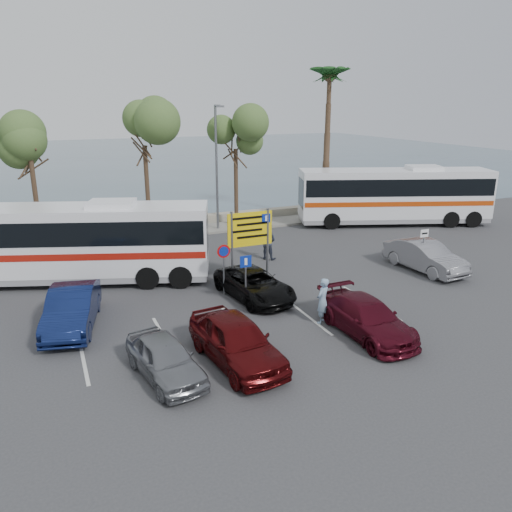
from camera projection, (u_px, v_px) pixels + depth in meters
name	position (u px, v px, depth m)	size (l,w,h in m)	color
ground	(258.00, 312.00, 20.63)	(120.00, 120.00, 0.00)	#363639
kerb_strip	(173.00, 232.00, 32.88)	(44.00, 2.40, 0.15)	gray
seawall	(166.00, 223.00, 34.57)	(48.00, 0.80, 0.60)	gray
sea	(95.00, 161.00, 73.24)	(140.00, 140.00, 0.00)	#3D5562
tree_left	(29.00, 145.00, 28.10)	(3.20, 3.20, 7.20)	#382619
tree_mid	(144.00, 130.00, 30.36)	(3.20, 3.20, 8.00)	#382619
tree_right	(235.00, 136.00, 32.78)	(3.20, 3.20, 7.40)	#382619
palm_tree	(330.00, 78.00, 34.33)	(4.80, 4.80, 11.20)	#382619
street_lamp_right	(217.00, 162.00, 32.26)	(0.45, 1.15, 8.01)	slate
direction_sign	(250.00, 235.00, 23.09)	(2.20, 0.12, 3.60)	slate
sign_no_stop	(224.00, 261.00, 22.03)	(0.60, 0.08, 2.35)	slate
sign_parking	(246.00, 273.00, 20.81)	(0.50, 0.07, 2.25)	slate
sign_taxi	(423.00, 244.00, 25.23)	(0.50, 0.07, 2.20)	slate
lane_markings	(241.00, 326.00, 19.32)	(12.02, 4.20, 0.01)	silver
coach_bus_left	(75.00, 245.00, 23.62)	(12.75, 6.75, 3.92)	white
coach_bus_right	(394.00, 197.00, 34.95)	(13.30, 7.16, 4.10)	white
car_silver_a	(165.00, 358.00, 15.59)	(1.53, 3.80, 1.30)	gray
car_blue	(72.00, 309.00, 19.03)	(1.63, 4.69, 1.54)	#0F1B4A
car_maroon	(367.00, 318.00, 18.46)	(1.88, 4.62, 1.34)	#4C0C19
car_red	(236.00, 340.00, 16.46)	(1.86, 4.63, 1.58)	#4E0B0C
suv_black	(254.00, 284.00, 21.95)	(2.10, 4.55, 1.26)	black
car_silver_b	(425.00, 256.00, 25.50)	(1.62, 4.65, 1.53)	gray
pedestrian_near	(323.00, 301.00, 19.39)	(0.67, 0.44, 1.84)	#84A2C0
pedestrian_far	(268.00, 241.00, 27.33)	(0.97, 0.76, 2.00)	#2F3546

